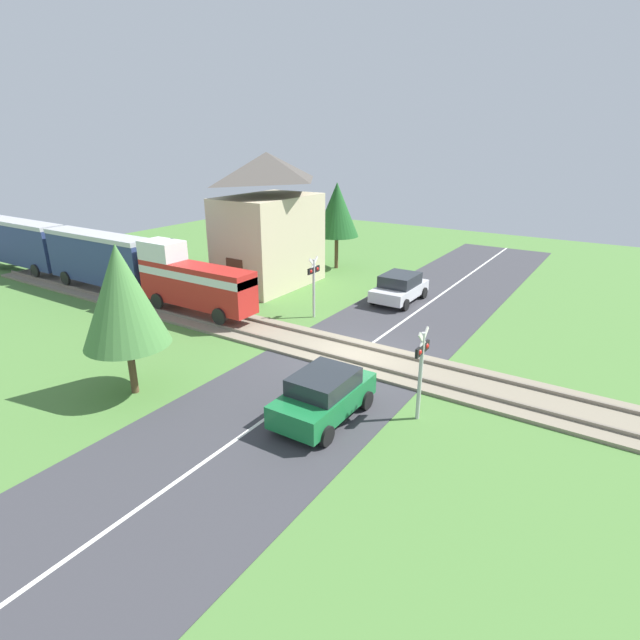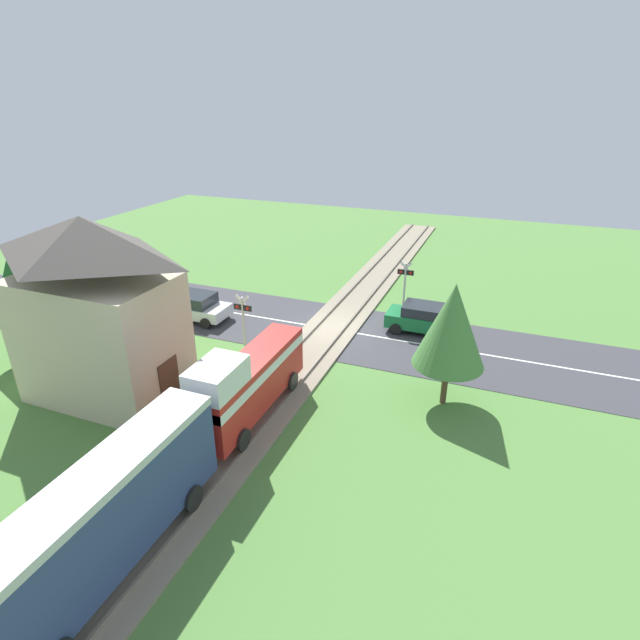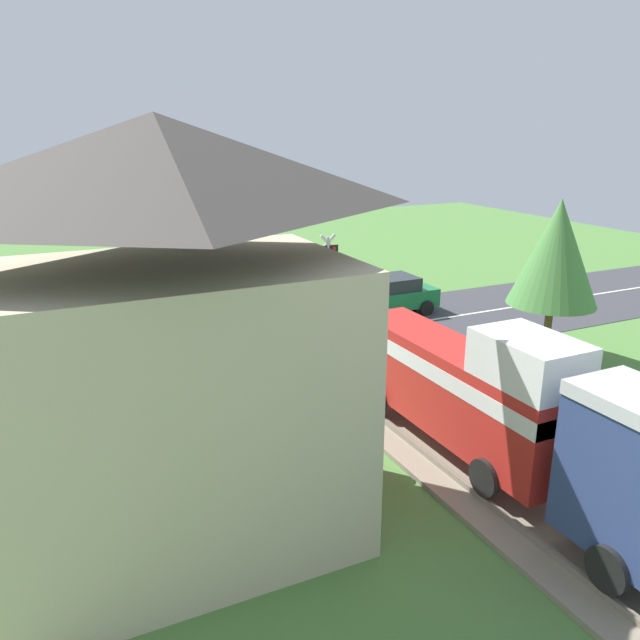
% 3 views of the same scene
% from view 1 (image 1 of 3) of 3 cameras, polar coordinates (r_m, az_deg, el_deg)
% --- Properties ---
extents(ground_plane, '(60.00, 60.00, 0.00)m').
position_cam_1_polar(ground_plane, '(19.52, 3.92, -4.18)').
color(ground_plane, '#4C7A38').
extents(road_surface, '(48.00, 6.40, 0.02)m').
position_cam_1_polar(road_surface, '(19.51, 3.92, -4.15)').
color(road_surface, '#38383D').
rests_on(road_surface, ground_plane).
extents(track_bed, '(2.80, 48.00, 0.24)m').
position_cam_1_polar(track_bed, '(19.49, 3.92, -4.00)').
color(track_bed, gray).
rests_on(track_bed, ground_plane).
extents(train, '(1.58, 22.03, 3.18)m').
position_cam_1_polar(train, '(30.10, -24.69, 6.54)').
color(train, red).
rests_on(train, track_bed).
extents(car_near_crossing, '(3.62, 1.85, 1.49)m').
position_cam_1_polar(car_near_crossing, '(15.07, 0.45, -8.57)').
color(car_near_crossing, '#197038').
rests_on(car_near_crossing, ground_plane).
extents(car_far_side, '(3.67, 1.94, 1.46)m').
position_cam_1_polar(car_far_side, '(26.05, 9.08, 3.71)').
color(car_far_side, silver).
rests_on(car_far_side, ground_plane).
extents(crossing_signal_west_approach, '(0.90, 0.18, 2.91)m').
position_cam_1_polar(crossing_signal_west_approach, '(14.85, 11.51, -4.74)').
color(crossing_signal_west_approach, '#B7B7B7').
rests_on(crossing_signal_west_approach, ground_plane).
extents(crossing_signal_east_approach, '(0.90, 0.18, 2.91)m').
position_cam_1_polar(crossing_signal_east_approach, '(23.13, -0.73, 4.73)').
color(crossing_signal_east_approach, '#B7B7B7').
rests_on(crossing_signal_east_approach, ground_plane).
extents(station_building, '(6.35, 4.03, 7.31)m').
position_cam_1_polar(station_building, '(28.36, -5.90, 10.99)').
color(station_building, '#C6B793').
rests_on(station_building, ground_plane).
extents(pedestrian_by_station, '(0.44, 0.44, 1.79)m').
position_cam_1_polar(pedestrian_by_station, '(25.55, -9.31, 3.48)').
color(pedestrian_by_station, '#2D4C8E').
rests_on(pedestrian_by_station, ground_plane).
extents(tree_by_station, '(2.78, 2.78, 5.43)m').
position_cam_1_polar(tree_by_station, '(32.11, 1.94, 12.49)').
color(tree_by_station, brown).
rests_on(tree_by_station, ground_plane).
extents(tree_roadside_hedge, '(2.73, 2.73, 5.02)m').
position_cam_1_polar(tree_roadside_hedge, '(16.76, -21.71, 2.58)').
color(tree_roadside_hedge, brown).
rests_on(tree_roadside_hedge, ground_plane).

